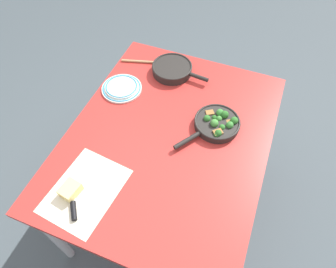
% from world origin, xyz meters
% --- Properties ---
extents(ground_plane, '(14.00, 14.00, 0.00)m').
position_xyz_m(ground_plane, '(0.00, 0.00, 0.00)').
color(ground_plane, '#424C51').
extents(dining_table_red, '(1.28, 1.00, 0.75)m').
position_xyz_m(dining_table_red, '(0.00, 0.00, 0.68)').
color(dining_table_red, '#B72D28').
rests_on(dining_table_red, ground_plane).
extents(skillet_broccoli, '(0.35, 0.28, 0.07)m').
position_xyz_m(skillet_broccoli, '(-0.15, 0.21, 0.78)').
color(skillet_broccoli, black).
rests_on(skillet_broccoli, dining_table_red).
extents(skillet_eggs, '(0.24, 0.35, 0.05)m').
position_xyz_m(skillet_eggs, '(-0.46, -0.15, 0.78)').
color(skillet_eggs, black).
rests_on(skillet_eggs, dining_table_red).
extents(wooden_spoon, '(0.12, 0.34, 0.02)m').
position_xyz_m(wooden_spoon, '(-0.49, -0.28, 0.76)').
color(wooden_spoon, tan).
rests_on(wooden_spoon, dining_table_red).
extents(parchment_sheet, '(0.40, 0.32, 0.00)m').
position_xyz_m(parchment_sheet, '(0.42, -0.24, 0.75)').
color(parchment_sheet, beige).
rests_on(parchment_sheet, dining_table_red).
extents(grater_knife, '(0.21, 0.16, 0.02)m').
position_xyz_m(grater_knife, '(0.49, -0.25, 0.76)').
color(grater_knife, silver).
rests_on(grater_knife, dining_table_red).
extents(cheese_block, '(0.10, 0.08, 0.05)m').
position_xyz_m(cheese_block, '(0.45, -0.29, 0.78)').
color(cheese_block, '#EFD67A').
rests_on(cheese_block, dining_table_red).
extents(dinner_plate_stack, '(0.23, 0.23, 0.03)m').
position_xyz_m(dinner_plate_stack, '(-0.22, -0.37, 0.77)').
color(dinner_plate_stack, silver).
rests_on(dinner_plate_stack, dining_table_red).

